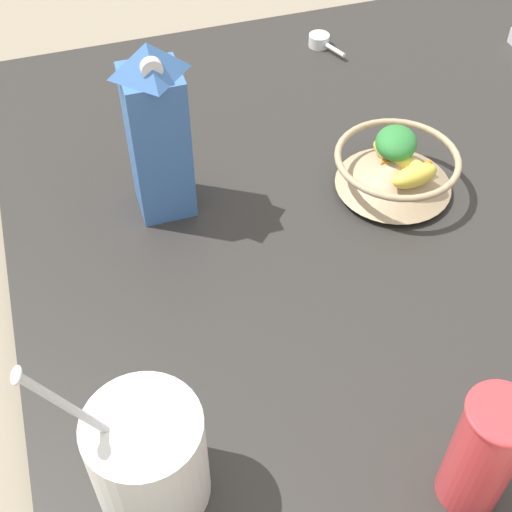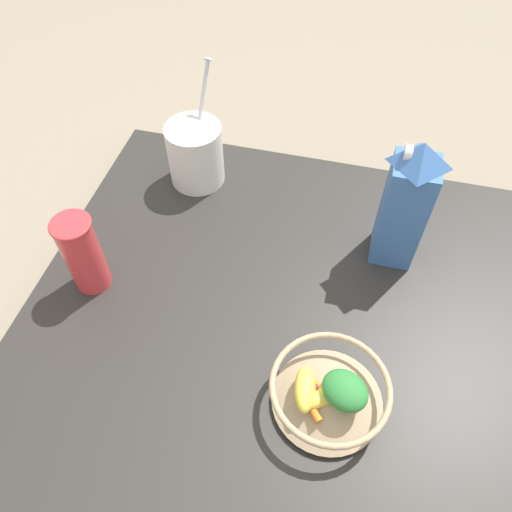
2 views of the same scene
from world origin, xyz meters
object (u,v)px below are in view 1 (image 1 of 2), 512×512
at_px(fruit_bowl, 396,167).
at_px(yogurt_tub, 148,455).
at_px(milk_carton, 157,131).
at_px(drinking_cup, 484,452).

relative_size(fruit_bowl, yogurt_tub, 0.76).
height_order(milk_carton, drinking_cup, milk_carton).
bearing_deg(yogurt_tub, drinking_cup, -17.95).
relative_size(fruit_bowl, drinking_cup, 1.14).
bearing_deg(drinking_cup, milk_carton, 111.11).
bearing_deg(milk_carton, fruit_bowl, -12.02).
distance_m(fruit_bowl, milk_carton, 0.35).
bearing_deg(fruit_bowl, milk_carton, 167.98).
height_order(fruit_bowl, drinking_cup, drinking_cup).
bearing_deg(drinking_cup, fruit_bowl, 74.21).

